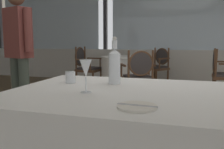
% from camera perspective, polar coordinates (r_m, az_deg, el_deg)
% --- Properties ---
extents(ground_plane, '(14.18, 14.18, 0.00)m').
position_cam_1_polar(ground_plane, '(2.82, 8.79, -14.10)').
color(ground_plane, '#756047').
extents(window_wall_far, '(10.91, 0.14, 2.63)m').
position_cam_1_polar(window_wall_far, '(6.35, 13.51, 7.57)').
color(window_wall_far, silver).
rests_on(window_wall_far, ground_plane).
extents(side_plate, '(0.18, 0.18, 0.01)m').
position_cam_1_polar(side_plate, '(1.09, 5.97, -7.59)').
color(side_plate, silver).
rests_on(side_plate, foreground_table).
extents(butter_knife, '(0.18, 0.03, 0.00)m').
position_cam_1_polar(butter_knife, '(1.09, 5.97, -7.32)').
color(butter_knife, silver).
rests_on(butter_knife, foreground_table).
extents(water_bottle, '(0.08, 0.08, 0.33)m').
position_cam_1_polar(water_bottle, '(1.68, 0.59, 2.23)').
color(water_bottle, white).
rests_on(water_bottle, foreground_table).
extents(wine_glass, '(0.07, 0.07, 0.19)m').
position_cam_1_polar(wine_glass, '(1.39, -6.26, 1.26)').
color(wine_glass, white).
rests_on(wine_glass, foreground_table).
extents(water_tumbler, '(0.07, 0.07, 0.08)m').
position_cam_1_polar(water_tumbler, '(1.74, -9.84, -0.65)').
color(water_tumbler, white).
rests_on(water_tumbler, foreground_table).
extents(dining_chair_0_1, '(0.49, 0.55, 0.93)m').
position_cam_1_polar(dining_chair_0_1, '(4.53, 24.70, 0.80)').
color(dining_chair_0_1, brown).
rests_on(dining_chair_0_1, ground_plane).
extents(background_table_1, '(1.08, 1.08, 0.75)m').
position_cam_1_polar(background_table_1, '(4.97, 3.54, -0.03)').
color(background_table_1, white).
rests_on(background_table_1, ground_plane).
extents(dining_chair_1_0, '(0.51, 0.57, 0.94)m').
position_cam_1_polar(dining_chair_1_0, '(5.33, -6.38, 2.35)').
color(dining_chair_1_0, brown).
rests_on(dining_chair_1_0, ground_plane).
extents(dining_chair_1_1, '(0.64, 0.61, 0.92)m').
position_cam_1_polar(dining_chair_1_1, '(4.02, 6.39, 0.34)').
color(dining_chair_1_1, brown).
rests_on(dining_chair_1_1, ground_plane).
extents(dining_chair_1_2, '(0.66, 0.64, 0.91)m').
position_cam_1_polar(dining_chair_1_2, '(5.64, 10.87, 2.47)').
color(dining_chair_1_2, brown).
rests_on(dining_chair_1_2, ground_plane).
extents(diner_person_0, '(0.50, 0.31, 1.72)m').
position_cam_1_polar(diner_person_0, '(3.35, -21.31, 6.18)').
color(diner_person_0, '#424C42').
rests_on(diner_person_0, ground_plane).
extents(diner_person_1, '(0.34, 0.48, 1.72)m').
position_cam_1_polar(diner_person_1, '(5.45, -22.43, 6.52)').
color(diner_person_1, gray).
rests_on(diner_person_1, ground_plane).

